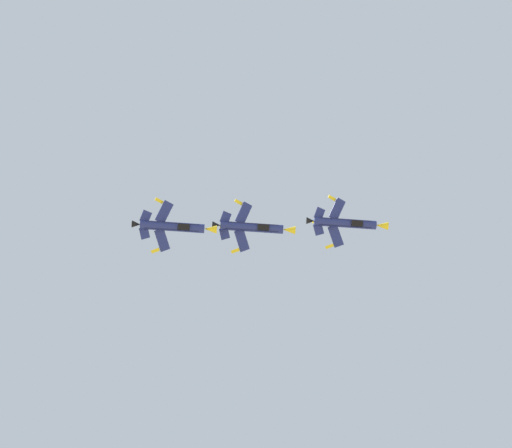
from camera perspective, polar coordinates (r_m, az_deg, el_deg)
The scene contains 3 objects.
fighter_jet_lead at distance 157.66m, azimuth 6.39°, elevation 0.05°, with size 15.66×8.48×6.35m.
fighter_jet_left_wing at distance 154.45m, azimuth -0.20°, elevation -0.25°, with size 15.66×8.09×6.85m.
fighter_jet_right_wing at distance 152.45m, azimuth -5.80°, elevation -0.19°, with size 15.66×8.57×6.22m.
Camera 1 is at (5.26, -0.71, 1.59)m, focal length 56.88 mm.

